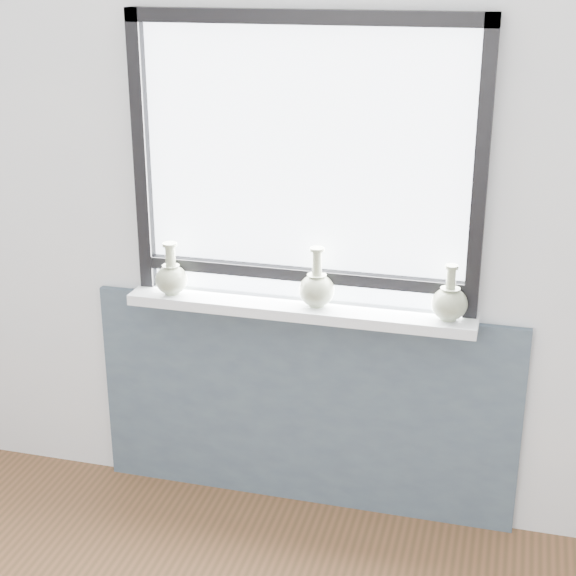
% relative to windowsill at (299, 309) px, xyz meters
% --- Properties ---
extents(back_wall, '(3.60, 0.02, 2.60)m').
position_rel_windowsill_xyz_m(back_wall, '(0.00, 0.10, 0.42)').
color(back_wall, silver).
rests_on(back_wall, ground).
extents(apron_panel, '(1.70, 0.03, 0.86)m').
position_rel_windowsill_xyz_m(apron_panel, '(0.00, 0.07, -0.45)').
color(apron_panel, '#455762').
rests_on(apron_panel, ground).
extents(windowsill, '(1.32, 0.18, 0.04)m').
position_rel_windowsill_xyz_m(windowsill, '(0.00, 0.00, 0.00)').
color(windowsill, white).
rests_on(windowsill, apron_panel).
extents(window, '(1.30, 0.06, 1.05)m').
position_rel_windowsill_xyz_m(window, '(0.00, 0.06, 0.56)').
color(window, black).
rests_on(window, windowsill).
extents(vase_a, '(0.12, 0.12, 0.20)m').
position_rel_windowsill_xyz_m(vase_a, '(-0.50, -0.02, 0.09)').
color(vase_a, gray).
rests_on(vase_a, windowsill).
extents(vase_b, '(0.13, 0.13, 0.23)m').
position_rel_windowsill_xyz_m(vase_b, '(0.07, -0.00, 0.09)').
color(vase_b, gray).
rests_on(vase_b, windowsill).
extents(vase_c, '(0.13, 0.13, 0.20)m').
position_rel_windowsill_xyz_m(vase_c, '(0.55, -0.01, 0.09)').
color(vase_c, gray).
rests_on(vase_c, windowsill).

